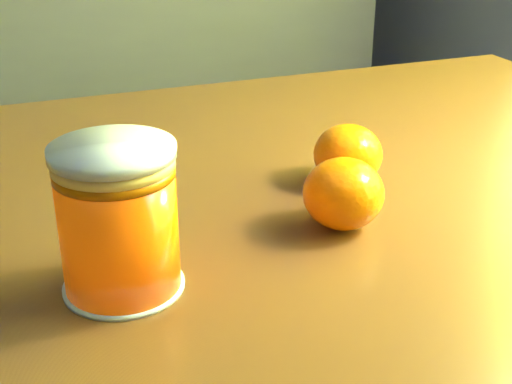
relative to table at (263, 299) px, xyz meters
name	(u,v)px	position (x,y,z in m)	size (l,w,h in m)	color
table	(263,299)	(0.00, 0.00, 0.00)	(1.03, 0.73, 0.77)	brown
juice_glass	(118,221)	(-0.14, -0.09, 0.15)	(0.08, 0.08, 0.10)	#FF5405
orange_front	(343,194)	(0.04, -0.06, 0.13)	(0.06, 0.06, 0.06)	orange
orange_back	(348,155)	(0.09, 0.01, 0.13)	(0.06, 0.06, 0.05)	orange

